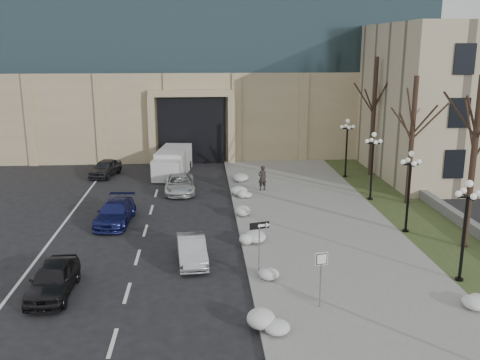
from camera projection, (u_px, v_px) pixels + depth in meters
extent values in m
cube|color=gray|center=(316.00, 225.00, 31.47)|extent=(9.00, 40.00, 0.12)
cube|color=gray|center=(240.00, 227.00, 31.15)|extent=(0.30, 40.00, 0.14)
cube|color=#354321|center=(424.00, 223.00, 31.94)|extent=(4.00, 40.00, 0.10)
cube|color=slate|center=(442.00, 208.00, 33.94)|extent=(0.50, 30.00, 0.70)
cube|color=tan|center=(212.00, 106.00, 57.18)|extent=(40.00, 20.00, 8.00)
cube|color=black|center=(192.00, 128.00, 48.58)|extent=(6.00, 2.50, 6.00)
cube|color=tan|center=(191.00, 93.00, 46.42)|extent=(7.50, 0.60, 0.60)
cube|color=tan|center=(152.00, 131.00, 46.98)|extent=(0.60, 0.60, 6.00)
cube|color=tan|center=(231.00, 130.00, 47.48)|extent=(0.60, 0.60, 6.00)
cube|color=black|center=(454.00, 164.00, 36.45)|extent=(1.40, 0.25, 2.00)
cube|color=black|center=(459.00, 113.00, 35.59)|extent=(1.40, 0.25, 2.00)
cube|color=black|center=(464.00, 59.00, 34.73)|extent=(1.40, 0.25, 2.00)
imported|color=black|center=(53.00, 279.00, 22.74)|extent=(1.69, 4.19, 1.43)
imported|color=#B1B4B9|center=(192.00, 250.00, 26.17)|extent=(1.68, 3.96, 1.27)
imported|color=navy|center=(115.00, 213.00, 31.86)|extent=(2.21, 4.78, 1.35)
imported|color=silver|center=(179.00, 184.00, 38.58)|extent=(2.35, 4.68, 1.27)
imported|color=#2D2D32|center=(105.00, 168.00, 43.35)|extent=(2.47, 4.26, 1.36)
imported|color=black|center=(262.00, 178.00, 38.65)|extent=(0.78, 0.65, 1.83)
cube|color=silver|center=(174.00, 161.00, 44.43)|extent=(2.93, 5.39, 2.05)
cube|color=silver|center=(167.00, 170.00, 41.47)|extent=(2.36, 1.92, 1.64)
cylinder|color=black|center=(155.00, 177.00, 41.87)|extent=(0.35, 0.75, 0.72)
cylinder|color=black|center=(181.00, 177.00, 41.75)|extent=(0.35, 0.75, 0.72)
cylinder|color=black|center=(166.00, 164.00, 46.14)|extent=(0.35, 0.75, 0.72)
cylinder|color=black|center=(189.00, 165.00, 46.02)|extent=(0.35, 0.75, 0.72)
cylinder|color=slate|center=(259.00, 250.00, 24.37)|extent=(0.06, 0.06, 2.58)
cube|color=black|center=(259.00, 226.00, 24.08)|extent=(0.92, 0.29, 0.32)
cube|color=white|center=(263.00, 225.00, 24.10)|extent=(0.43, 0.13, 0.12)
cone|color=white|center=(268.00, 225.00, 24.18)|extent=(0.28, 0.31, 0.26)
cylinder|color=slate|center=(321.00, 282.00, 21.32)|extent=(0.07, 0.07, 2.41)
cube|color=white|center=(322.00, 259.00, 21.08)|extent=(0.53, 0.14, 0.53)
cube|color=black|center=(322.00, 259.00, 21.05)|extent=(0.45, 0.10, 0.46)
cube|color=white|center=(322.00, 259.00, 21.05)|extent=(0.39, 0.09, 0.39)
ellipsoid|color=silver|center=(267.00, 325.00, 19.83)|extent=(1.10, 1.60, 0.36)
ellipsoid|color=silver|center=(260.00, 275.00, 24.13)|extent=(1.10, 1.60, 0.36)
ellipsoid|color=silver|center=(252.00, 241.00, 28.25)|extent=(1.10, 1.60, 0.36)
ellipsoid|color=silver|center=(244.00, 211.00, 33.47)|extent=(1.10, 1.60, 0.36)
ellipsoid|color=silver|center=(243.00, 195.00, 37.05)|extent=(1.10, 1.60, 0.36)
ellipsoid|color=silver|center=(238.00, 179.00, 41.34)|extent=(1.10, 1.60, 0.36)
ellipsoid|color=silver|center=(480.00, 305.00, 21.32)|extent=(1.10, 1.60, 0.36)
cylinder|color=black|center=(459.00, 280.00, 24.07)|extent=(0.36, 0.36, 0.20)
cylinder|color=black|center=(463.00, 240.00, 23.60)|extent=(0.14, 0.14, 4.00)
cylinder|color=black|center=(468.00, 197.00, 23.11)|extent=(0.10, 0.90, 0.10)
cylinder|color=black|center=(468.00, 197.00, 23.11)|extent=(0.90, 0.10, 0.10)
sphere|color=silver|center=(470.00, 184.00, 22.96)|extent=(0.32, 0.32, 0.32)
sphere|color=silver|center=(479.00, 193.00, 23.11)|extent=(0.28, 0.28, 0.28)
sphere|color=silver|center=(458.00, 194.00, 23.04)|extent=(0.28, 0.28, 0.28)
sphere|color=silver|center=(464.00, 191.00, 23.51)|extent=(0.28, 0.28, 0.28)
sphere|color=silver|center=(474.00, 197.00, 22.64)|extent=(0.28, 0.28, 0.28)
cylinder|color=black|center=(405.00, 231.00, 30.35)|extent=(0.36, 0.36, 0.20)
cylinder|color=black|center=(408.00, 199.00, 29.89)|extent=(0.14, 0.14, 4.00)
cylinder|color=black|center=(411.00, 164.00, 29.39)|extent=(0.10, 0.90, 0.10)
cylinder|color=black|center=(411.00, 164.00, 29.39)|extent=(0.90, 0.10, 0.10)
sphere|color=silver|center=(412.00, 154.00, 29.25)|extent=(0.32, 0.32, 0.32)
sphere|color=silver|center=(419.00, 162.00, 29.39)|extent=(0.28, 0.28, 0.28)
sphere|color=silver|center=(403.00, 162.00, 29.33)|extent=(0.28, 0.28, 0.28)
sphere|color=silver|center=(408.00, 160.00, 29.79)|extent=(0.28, 0.28, 0.28)
sphere|color=silver|center=(414.00, 164.00, 28.92)|extent=(0.28, 0.28, 0.28)
cylinder|color=black|center=(370.00, 199.00, 36.64)|extent=(0.36, 0.36, 0.20)
cylinder|color=black|center=(372.00, 172.00, 36.17)|extent=(0.14, 0.14, 4.00)
cylinder|color=black|center=(374.00, 143.00, 35.68)|extent=(0.10, 0.90, 0.10)
cylinder|color=black|center=(374.00, 143.00, 35.68)|extent=(0.90, 0.10, 0.10)
sphere|color=silver|center=(374.00, 134.00, 35.53)|extent=(0.32, 0.32, 0.32)
sphere|color=silver|center=(380.00, 141.00, 35.67)|extent=(0.28, 0.28, 0.28)
sphere|color=silver|center=(367.00, 141.00, 35.61)|extent=(0.28, 0.28, 0.28)
sphere|color=silver|center=(372.00, 140.00, 36.08)|extent=(0.28, 0.28, 0.28)
sphere|color=silver|center=(376.00, 142.00, 35.21)|extent=(0.28, 0.28, 0.28)
cylinder|color=black|center=(345.00, 177.00, 42.92)|extent=(0.36, 0.36, 0.20)
cylinder|color=black|center=(346.00, 154.00, 42.45)|extent=(0.14, 0.14, 4.00)
cylinder|color=black|center=(347.00, 129.00, 41.96)|extent=(0.10, 0.90, 0.10)
cylinder|color=black|center=(347.00, 129.00, 41.96)|extent=(0.90, 0.10, 0.10)
sphere|color=silver|center=(348.00, 121.00, 41.81)|extent=(0.32, 0.32, 0.32)
sphere|color=silver|center=(353.00, 127.00, 41.96)|extent=(0.28, 0.28, 0.28)
sphere|color=silver|center=(342.00, 127.00, 41.89)|extent=(0.28, 0.28, 0.28)
sphere|color=silver|center=(346.00, 126.00, 42.36)|extent=(0.28, 0.28, 0.28)
sphere|color=silver|center=(349.00, 128.00, 41.49)|extent=(0.28, 0.28, 0.28)
cylinder|color=black|center=(473.00, 165.00, 27.01)|extent=(0.32, 0.32, 9.00)
cylinder|color=black|center=(412.00, 142.00, 34.81)|extent=(0.32, 0.32, 8.50)
cylinder|color=black|center=(373.00, 118.00, 42.42)|extent=(0.32, 0.32, 9.50)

